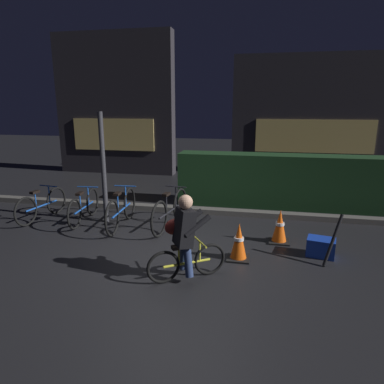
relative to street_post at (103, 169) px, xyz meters
The scene contains 15 objects.
ground_plane 2.44m from the street_post, 33.91° to the right, with size 40.00×40.00×0.00m, color black.
sidewalk_curb 2.32m from the street_post, 29.26° to the left, with size 12.00×0.24×0.12m, color #56544F.
hedge_row 4.09m from the street_post, 27.92° to the left, with size 4.80×0.70×1.28m, color #19381C.
storefront_left 5.80m from the street_post, 110.71° to the left, with size 4.26×0.54×4.84m.
storefront_right 7.76m from the street_post, 51.06° to the left, with size 5.47×0.54×4.06m.
street_post is the anchor object (origin of this frame).
parked_bike_leftmost 1.65m from the street_post, behind, with size 0.46×1.51×0.70m.
parked_bike_left_mid 0.94m from the street_post, 169.19° to the right, with size 0.46×1.54×0.71m.
parked_bike_center_left 0.93m from the street_post, 26.13° to the right, with size 0.46×1.73×0.80m.
parked_bike_center_right 1.64m from the street_post, ahead, with size 0.46×1.73×0.80m.
traffic_cone_near 3.28m from the street_post, 24.20° to the right, with size 0.36×0.36×0.61m.
traffic_cone_far 3.69m from the street_post, ahead, with size 0.36×0.36×0.61m.
blue_crate 4.42m from the street_post, 12.06° to the right, with size 0.44×0.32×0.30m, color #193DB7.
cyclist 3.07m from the street_post, 43.84° to the right, with size 1.02×0.69×1.25m.
closed_umbrella 4.55m from the street_post, 14.86° to the right, with size 0.05×0.05×0.85m, color black.
Camera 1 is at (1.41, -5.33, 2.43)m, focal length 32.51 mm.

